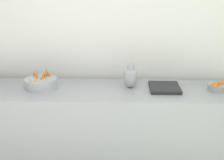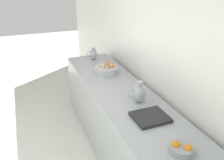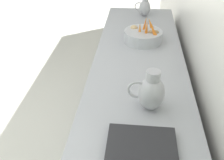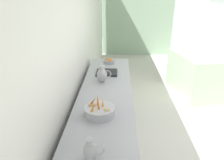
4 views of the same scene
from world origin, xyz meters
TOP-DOWN VIEW (x-y plane):
  - tile_wall_left at (-1.95, 0.33)m, footprint 0.10×8.70m
  - prep_counter at (-1.49, -0.17)m, footprint 0.71×3.01m
  - vegetable_colander at (-1.52, -0.77)m, footprint 0.33×0.33m
  - orange_bowl at (-1.49, 1.02)m, footprint 0.20×0.20m
  - metal_pitcher_tall at (-1.56, 0.15)m, footprint 0.21×0.15m
  - metal_pitcher_short at (-1.53, -1.43)m, footprint 0.17×0.12m
  - counter_sink_basin at (-1.51, 0.50)m, footprint 0.34×0.30m

SIDE VIEW (x-z plane):
  - prep_counter at x=-1.49m, z-range 0.00..0.92m
  - counter_sink_basin at x=-1.51m, z-range 0.92..0.95m
  - orange_bowl at x=-1.49m, z-range 0.91..1.00m
  - vegetable_colander at x=-1.52m, z-range 0.86..1.08m
  - metal_pitcher_short at x=-1.53m, z-range 0.91..1.11m
  - metal_pitcher_tall at x=-1.56m, z-range 0.91..1.16m
  - tile_wall_left at x=-1.95m, z-range 0.00..3.00m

